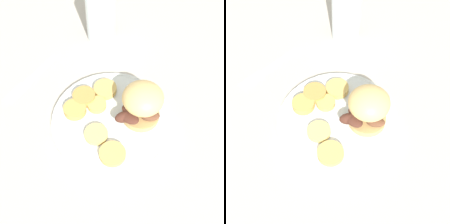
{
  "view_description": "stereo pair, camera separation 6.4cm",
  "coord_description": "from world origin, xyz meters",
  "views": [
    {
      "loc": [
        -0.15,
        0.32,
        0.57
      ],
      "look_at": [
        0.0,
        0.0,
        0.04
      ],
      "focal_mm": 50.0,
      "sensor_mm": 36.0,
      "label": 1
    },
    {
      "loc": [
        -0.21,
        0.28,
        0.57
      ],
      "look_at": [
        0.0,
        0.0,
        0.04
      ],
      "focal_mm": 50.0,
      "sensor_mm": 36.0,
      "label": 2
    }
  ],
  "objects": [
    {
      "name": "dinner_plate",
      "position": [
        0.0,
        0.0,
        0.01
      ],
      "size": [
        0.26,
        0.26,
        0.02
      ],
      "color": "silver",
      "rests_on": "ground_plane"
    },
    {
      "name": "potato_round_0",
      "position": [
        0.01,
        0.05,
        0.02
      ],
      "size": [
        0.05,
        0.05,
        0.01
      ],
      "primitive_type": "cylinder",
      "color": "#DBB766",
      "rests_on": "dinner_plate"
    },
    {
      "name": "drinking_glass",
      "position": [
        0.14,
        -0.23,
        0.06
      ],
      "size": [
        0.07,
        0.07,
        0.13
      ],
      "color": "silver",
      "rests_on": "ground_plane"
    },
    {
      "name": "potato_round_2",
      "position": [
        0.04,
        -0.01,
        0.02
      ],
      "size": [
        0.04,
        0.04,
        0.01
      ],
      "primitive_type": "cylinder",
      "color": "tan",
      "rests_on": "dinner_plate"
    },
    {
      "name": "potato_round_3",
      "position": [
        -0.04,
        0.08,
        0.02
      ],
      "size": [
        0.05,
        0.05,
        0.01
      ],
      "primitive_type": "cylinder",
      "color": "tan",
      "rests_on": "dinner_plate"
    },
    {
      "name": "potato_round_4",
      "position": [
        0.08,
        0.02,
        0.02
      ],
      "size": [
        0.05,
        0.05,
        0.02
      ],
      "primitive_type": "cylinder",
      "color": "tan",
      "rests_on": "dinner_plate"
    },
    {
      "name": "ground_plane",
      "position": [
        0.0,
        0.0,
        0.0
      ],
      "size": [
        4.0,
        4.0,
        0.0
      ],
      "primitive_type": "plane",
      "color": "#B2A899"
    },
    {
      "name": "fork",
      "position": [
        0.22,
        -0.03,
        0.0
      ],
      "size": [
        0.04,
        0.17,
        0.0
      ],
      "color": "silver",
      "rests_on": "ground_plane"
    },
    {
      "name": "potato_round_1",
      "position": [
        0.08,
        -0.02,
        0.02
      ],
      "size": [
        0.05,
        0.05,
        0.02
      ],
      "primitive_type": "cylinder",
      "color": "#BC8942",
      "rests_on": "dinner_plate"
    },
    {
      "name": "potato_round_5",
      "position": [
        0.05,
        -0.06,
        0.02
      ],
      "size": [
        0.05,
        0.05,
        0.01
      ],
      "primitive_type": "cylinder",
      "color": "tan",
      "rests_on": "dinner_plate"
    },
    {
      "name": "sandwich",
      "position": [
        -0.05,
        -0.03,
        0.06
      ],
      "size": [
        0.09,
        0.1,
        0.09
      ],
      "color": "tan",
      "rests_on": "dinner_plate"
    }
  ]
}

